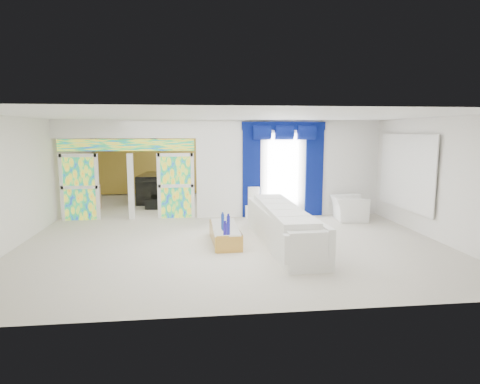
{
  "coord_description": "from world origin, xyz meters",
  "views": [
    {
      "loc": [
        -0.93,
        -11.63,
        2.65
      ],
      "look_at": [
        0.3,
        -1.2,
        1.1
      ],
      "focal_mm": 30.71,
      "sensor_mm": 36.0,
      "label": 1
    }
  ],
  "objects": [
    {
      "name": "floor",
      "position": [
        0.0,
        0.0,
        0.0
      ],
      "size": [
        12.0,
        12.0,
        0.0
      ],
      "primitive_type": "plane",
      "color": "#B7AF9E",
      "rests_on": "ground"
    },
    {
      "name": "dividing_wall",
      "position": [
        2.15,
        1.0,
        1.5
      ],
      "size": [
        5.7,
        0.18,
        3.0
      ],
      "primitive_type": "cube",
      "color": "white",
      "rests_on": "ground"
    },
    {
      "name": "dividing_header",
      "position": [
        -2.85,
        1.0,
        2.73
      ],
      "size": [
        4.3,
        0.18,
        0.55
      ],
      "primitive_type": "cube",
      "color": "white",
      "rests_on": "dividing_wall"
    },
    {
      "name": "stained_panel_left",
      "position": [
        -4.28,
        1.0,
        1.0
      ],
      "size": [
        0.95,
        0.04,
        2.0
      ],
      "primitive_type": "cube",
      "color": "#994C3F",
      "rests_on": "ground"
    },
    {
      "name": "stained_panel_right",
      "position": [
        -1.42,
        1.0,
        1.0
      ],
      "size": [
        0.95,
        0.04,
        2.0
      ],
      "primitive_type": "cube",
      "color": "#994C3F",
      "rests_on": "ground"
    },
    {
      "name": "stained_transom",
      "position": [
        -2.85,
        1.0,
        2.25
      ],
      "size": [
        4.0,
        0.05,
        0.35
      ],
      "primitive_type": "cube",
      "color": "#994C3F",
      "rests_on": "dividing_header"
    },
    {
      "name": "window_pane",
      "position": [
        1.9,
        0.9,
        1.45
      ],
      "size": [
        1.0,
        0.02,
        2.3
      ],
      "primitive_type": "cube",
      "color": "white",
      "rests_on": "dividing_wall"
    },
    {
      "name": "blue_drape_left",
      "position": [
        0.9,
        0.87,
        1.4
      ],
      "size": [
        0.55,
        0.1,
        2.8
      ],
      "primitive_type": "cube",
      "color": "#031547",
      "rests_on": "ground"
    },
    {
      "name": "blue_drape_right",
      "position": [
        2.9,
        0.87,
        1.4
      ],
      "size": [
        0.55,
        0.1,
        2.8
      ],
      "primitive_type": "cube",
      "color": "#031547",
      "rests_on": "ground"
    },
    {
      "name": "blue_pelmet",
      "position": [
        1.9,
        0.87,
        2.82
      ],
      "size": [
        2.6,
        0.12,
        0.25
      ],
      "primitive_type": "cube",
      "color": "#031547",
      "rests_on": "dividing_wall"
    },
    {
      "name": "wall_mirror",
      "position": [
        4.94,
        -1.0,
        1.55
      ],
      "size": [
        0.04,
        2.7,
        1.9
      ],
      "primitive_type": "cube",
      "color": "white",
      "rests_on": "ground"
    },
    {
      "name": "gold_curtains",
      "position": [
        0.0,
        5.9,
        1.5
      ],
      "size": [
        9.7,
        0.12,
        2.9
      ],
      "primitive_type": "cube",
      "color": "#AF882A",
      "rests_on": "ground"
    },
    {
      "name": "white_sofa",
      "position": [
        1.18,
        -2.36,
        0.4
      ],
      "size": [
        1.09,
        4.21,
        0.8
      ],
      "primitive_type": "cube",
      "rotation": [
        0.0,
        0.0,
        0.05
      ],
      "color": "white",
      "rests_on": "ground"
    },
    {
      "name": "coffee_table",
      "position": [
        -0.17,
        -2.06,
        0.2
      ],
      "size": [
        0.67,
        1.79,
        0.39
      ],
      "primitive_type": "cube",
      "rotation": [
        0.0,
        0.0,
        0.05
      ],
      "color": "#B38438",
      "rests_on": "ground"
    },
    {
      "name": "console_table",
      "position": [
        1.26,
        0.76,
        0.19
      ],
      "size": [
        1.14,
        0.4,
        0.38
      ],
      "primitive_type": "cube",
      "rotation": [
        0.0,
        0.0,
        -0.04
      ],
      "color": "white",
      "rests_on": "ground"
    },
    {
      "name": "table_lamp",
      "position": [
        0.96,
        0.76,
        0.67
      ],
      "size": [
        0.36,
        0.36,
        0.58
      ],
      "primitive_type": "cylinder",
      "color": "white",
      "rests_on": "console_table"
    },
    {
      "name": "armchair",
      "position": [
        3.77,
        0.09,
        0.36
      ],
      "size": [
        1.1,
        1.22,
        0.72
      ],
      "primitive_type": "imported",
      "rotation": [
        0.0,
        0.0,
        1.44
      ],
      "color": "white",
      "rests_on": "ground"
    },
    {
      "name": "grand_piano",
      "position": [
        -2.04,
        4.16,
        0.53
      ],
      "size": [
        1.81,
        2.25,
        1.05
      ],
      "primitive_type": "cube",
      "rotation": [
        0.0,
        0.0,
        -0.11
      ],
      "color": "black",
      "rests_on": "ground"
    },
    {
      "name": "piano_bench",
      "position": [
        -2.04,
        2.56,
        0.16
      ],
      "size": [
        1.01,
        0.49,
        0.33
      ],
      "primitive_type": "cube",
      "rotation": [
        0.0,
        0.0,
        -0.11
      ],
      "color": "black",
      "rests_on": "ground"
    },
    {
      "name": "tv_console",
      "position": [
        -4.37,
        2.85,
        0.41
      ],
      "size": [
        0.63,
        0.58,
        0.82
      ],
      "primitive_type": "cube",
      "rotation": [
        0.0,
        0.0,
        0.14
      ],
      "color": "tan",
      "rests_on": "ground"
    },
    {
      "name": "chandelier",
      "position": [
        -2.3,
        3.4,
        2.65
      ],
      "size": [
        0.6,
        0.6,
        0.6
      ],
      "primitive_type": "sphere",
      "color": "gold",
      "rests_on": "ceiling"
    },
    {
      "name": "decanters",
      "position": [
        -0.15,
        -2.11,
        0.51
      ],
      "size": [
        0.2,
        1.08,
        0.28
      ],
      "color": "navy",
      "rests_on": "coffee_table"
    }
  ]
}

